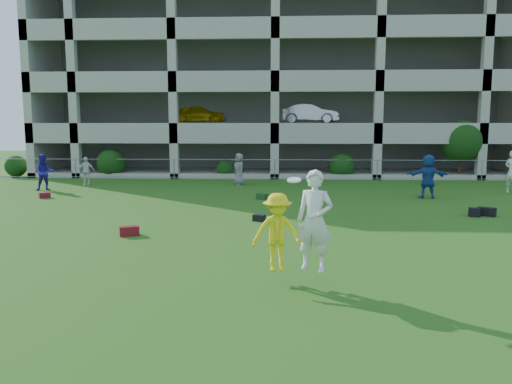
# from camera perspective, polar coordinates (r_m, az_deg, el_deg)

# --- Properties ---
(ground) EXTENTS (100.00, 100.00, 0.00)m
(ground) POSITION_cam_1_polar(r_m,az_deg,el_deg) (10.85, 0.78, -9.51)
(ground) COLOR #235114
(ground) RESTS_ON ground
(bystander_a) EXTENTS (1.06, 0.96, 1.78)m
(bystander_a) POSITION_cam_1_polar(r_m,az_deg,el_deg) (26.46, -23.05, 2.07)
(bystander_a) COLOR navy
(bystander_a) RESTS_ON ground
(bystander_b) EXTENTS (0.94, 0.54, 1.51)m
(bystander_b) POSITION_cam_1_polar(r_m,az_deg,el_deg) (28.04, -18.87, 2.28)
(bystander_b) COLOR silver
(bystander_b) RESTS_ON ground
(bystander_c) EXTENTS (0.87, 0.98, 1.69)m
(bystander_c) POSITION_cam_1_polar(r_m,az_deg,el_deg) (26.67, -1.94, 2.63)
(bystander_c) COLOR slate
(bystander_c) RESTS_ON ground
(bystander_d) EXTENTS (1.81, 0.63, 1.93)m
(bystander_d) POSITION_cam_1_polar(r_m,az_deg,el_deg) (23.07, 19.05, 1.70)
(bystander_d) COLOR #204594
(bystander_d) RESTS_ON ground
(bystander_e) EXTENTS (0.83, 0.88, 2.03)m
(bystander_e) POSITION_cam_1_polar(r_m,az_deg,el_deg) (26.33, 27.26, 2.07)
(bystander_e) COLOR white
(bystander_e) RESTS_ON ground
(bag_red_a) EXTENTS (0.62, 0.48, 0.28)m
(bag_red_a) POSITION_cam_1_polar(r_m,az_deg,el_deg) (15.02, -14.29, -4.33)
(bag_red_a) COLOR #601011
(bag_red_a) RESTS_ON ground
(bag_black_b) EXTENTS (0.47, 0.39, 0.22)m
(bag_black_b) POSITION_cam_1_polar(r_m,az_deg,el_deg) (16.72, 0.37, -2.97)
(bag_black_b) COLOR black
(bag_black_b) RESTS_ON ground
(crate_d) EXTENTS (0.42, 0.42, 0.30)m
(crate_d) POSITION_cam_1_polar(r_m,az_deg,el_deg) (19.16, 23.67, -2.14)
(crate_d) COLOR black
(crate_d) RESTS_ON ground
(bag_black_e) EXTENTS (0.67, 0.58, 0.30)m
(bag_black_e) POSITION_cam_1_polar(r_m,az_deg,el_deg) (19.46, 24.86, -2.06)
(bag_black_e) COLOR black
(bag_black_e) RESTS_ON ground
(bag_red_f) EXTENTS (0.53, 0.49, 0.24)m
(bag_red_f) POSITION_cam_1_polar(r_m,az_deg,el_deg) (23.84, -23.01, -0.35)
(bag_red_f) COLOR #580F13
(bag_red_f) RESTS_ON ground
(bag_green_g) EXTENTS (0.57, 0.56, 0.25)m
(bag_green_g) POSITION_cam_1_polar(r_m,az_deg,el_deg) (21.55, 0.73, -0.52)
(bag_green_g) COLOR #183914
(bag_green_g) RESTS_ON ground
(frisbee_contest) EXTENTS (1.71, 0.93, 2.08)m
(frisbee_contest) POSITION_cam_1_polar(r_m,az_deg,el_deg) (10.01, 4.21, -4.05)
(frisbee_contest) COLOR yellow
(frisbee_contest) RESTS_ON ground
(parking_garage) EXTENTS (30.00, 14.00, 12.00)m
(parking_garage) POSITION_cam_1_polar(r_m,az_deg,el_deg) (38.16, 2.34, 11.93)
(parking_garage) COLOR #9E998C
(parking_garage) RESTS_ON ground
(fence) EXTENTS (36.06, 0.06, 1.20)m
(fence) POSITION_cam_1_polar(r_m,az_deg,el_deg) (29.48, 2.13, 2.66)
(fence) COLOR gray
(fence) RESTS_ON ground
(shrub_row) EXTENTS (34.38, 2.52, 3.50)m
(shrub_row) POSITION_cam_1_polar(r_m,az_deg,el_deg) (30.40, 10.87, 4.37)
(shrub_row) COLOR #163D11
(shrub_row) RESTS_ON ground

